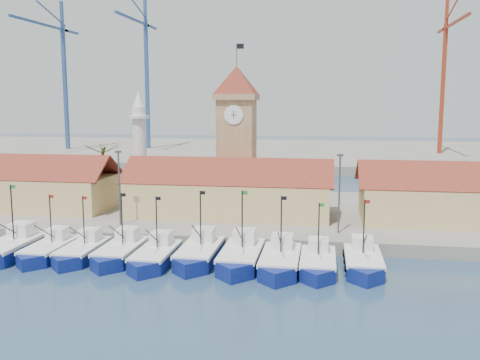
% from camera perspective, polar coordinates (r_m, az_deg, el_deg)
% --- Properties ---
extents(ground, '(400.00, 400.00, 0.00)m').
position_cam_1_polar(ground, '(52.41, -5.02, -9.84)').
color(ground, '#1D2F4E').
rests_on(ground, ground).
extents(quay, '(140.00, 32.00, 1.50)m').
position_cam_1_polar(quay, '(74.92, -0.59, -3.60)').
color(quay, gray).
rests_on(quay, ground).
extents(terminal, '(240.00, 80.00, 2.00)m').
position_cam_1_polar(terminal, '(159.45, 4.56, 2.92)').
color(terminal, gray).
rests_on(terminal, ground).
extents(boat_0, '(3.89, 10.65, 8.06)m').
position_cam_1_polar(boat_0, '(61.95, -23.41, -6.83)').
color(boat_0, navy).
rests_on(boat_0, ground).
extents(boat_1, '(3.39, 9.27, 7.02)m').
position_cam_1_polar(boat_1, '(60.18, -19.78, -7.17)').
color(boat_1, navy).
rests_on(boat_1, ground).
extents(boat_2, '(3.35, 9.17, 6.94)m').
position_cam_1_polar(boat_2, '(58.63, -16.56, -7.44)').
color(boat_2, navy).
rests_on(boat_2, ground).
extents(boat_3, '(3.55, 9.73, 7.36)m').
position_cam_1_polar(boat_3, '(57.23, -12.69, -7.63)').
color(boat_3, navy).
rests_on(boat_3, ground).
extents(boat_4, '(3.49, 9.57, 7.24)m').
position_cam_1_polar(boat_4, '(55.14, -9.09, -8.17)').
color(boat_4, navy).
rests_on(boat_4, ground).
extents(boat_5, '(3.73, 10.21, 7.73)m').
position_cam_1_polar(boat_5, '(55.32, -4.41, -7.97)').
color(boat_5, navy).
rests_on(boat_5, ground).
extents(boat_6, '(3.84, 10.52, 7.96)m').
position_cam_1_polar(boat_6, '(53.96, 0.07, -8.35)').
color(boat_6, navy).
rests_on(boat_6, ground).
extents(boat_7, '(3.69, 10.11, 7.65)m').
position_cam_1_polar(boat_7, '(52.79, 4.29, -8.79)').
color(boat_7, navy).
rests_on(boat_7, ground).
extents(boat_8, '(3.38, 9.25, 7.00)m').
position_cam_1_polar(boat_8, '(52.87, 8.31, -8.91)').
color(boat_8, navy).
rests_on(boat_8, ground).
extents(boat_9, '(3.52, 9.65, 7.30)m').
position_cam_1_polar(boat_9, '(53.90, 13.02, -8.67)').
color(boat_9, navy).
rests_on(boat_9, ground).
extents(hall_left, '(31.20, 10.13, 7.61)m').
position_cam_1_polar(hall_left, '(82.25, -23.66, -0.94)').
color(hall_left, tan).
rests_on(hall_left, quay).
extents(hall_center, '(27.04, 10.13, 7.61)m').
position_cam_1_polar(hall_center, '(70.43, -1.14, -1.70)').
color(hall_center, tan).
rests_on(hall_center, quay).
extents(clock_tower, '(5.80, 5.80, 22.70)m').
position_cam_1_polar(clock_tower, '(75.35, -0.35, 5.08)').
color(clock_tower, tan).
rests_on(clock_tower, quay).
extents(minaret, '(3.00, 3.00, 16.30)m').
position_cam_1_polar(minaret, '(81.22, -10.64, 3.61)').
color(minaret, silver).
rests_on(minaret, quay).
extents(palm_tree, '(5.60, 5.03, 8.39)m').
position_cam_1_polar(palm_tree, '(81.56, -14.36, 1.04)').
color(palm_tree, brown).
rests_on(palm_tree, quay).
extents(lamp_posts, '(80.70, 0.25, 9.03)m').
position_cam_1_polar(lamp_posts, '(62.16, -1.99, -0.75)').
color(lamp_posts, '#3F3F44').
rests_on(lamp_posts, quay).
extents(crane_blue_far, '(1.00, 36.90, 42.82)m').
position_cam_1_polar(crane_blue_far, '(166.90, -18.56, 11.39)').
color(crane_blue_far, navy).
rests_on(crane_blue_far, terminal).
extents(crane_blue_near, '(1.00, 33.13, 44.60)m').
position_cam_1_polar(crane_blue_near, '(163.95, -10.10, 11.99)').
color(crane_blue_near, navy).
rests_on(crane_blue_near, terminal).
extents(crane_red_right, '(1.00, 34.06, 41.54)m').
position_cam_1_polar(crane_red_right, '(155.05, 21.04, 11.18)').
color(crane_red_right, maroon).
rests_on(crane_red_right, terminal).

